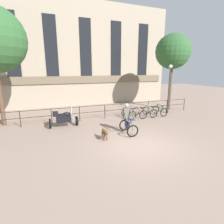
# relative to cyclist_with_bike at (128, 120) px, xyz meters

# --- Properties ---
(ground_plane) EXTENTS (60.00, 60.00, 0.00)m
(ground_plane) POSITION_rel_cyclist_with_bike_xyz_m (-0.21, -1.83, -0.76)
(ground_plane) COLOR gray
(canal_railing) EXTENTS (15.05, 0.05, 1.05)m
(canal_railing) POSITION_rel_cyclist_with_bike_xyz_m (-0.21, 3.37, -0.05)
(canal_railing) COLOR #232326
(canal_railing) RESTS_ON ground_plane
(building_facade) EXTENTS (18.00, 0.72, 9.91)m
(building_facade) POSITION_rel_cyclist_with_bike_xyz_m (-0.21, 9.16, 4.17)
(building_facade) COLOR gray
(building_facade) RESTS_ON ground_plane
(cyclist_with_bike) EXTENTS (0.73, 1.20, 1.70)m
(cyclist_with_bike) POSITION_rel_cyclist_with_bike_xyz_m (0.00, 0.00, 0.00)
(cyclist_with_bike) COLOR black
(cyclist_with_bike) RESTS_ON ground_plane
(dog) EXTENTS (0.26, 0.91, 0.57)m
(dog) POSITION_rel_cyclist_with_bike_xyz_m (-1.54, -0.49, -0.37)
(dog) COLOR brown
(dog) RESTS_ON ground_plane
(parked_motorcycle) EXTENTS (1.77, 0.63, 1.35)m
(parked_motorcycle) POSITION_rel_cyclist_with_bike_xyz_m (-3.29, 2.45, -0.20)
(parked_motorcycle) COLOR black
(parked_motorcycle) RESTS_ON ground_plane
(parked_bicycle_near_lamp) EXTENTS (0.74, 1.16, 0.86)m
(parked_bicycle_near_lamp) POSITION_rel_cyclist_with_bike_xyz_m (1.44, 2.72, -0.41)
(parked_bicycle_near_lamp) COLOR black
(parked_bicycle_near_lamp) RESTS_ON ground_plane
(parked_bicycle_mid_left) EXTENTS (0.69, 1.13, 0.86)m
(parked_bicycle_mid_left) POSITION_rel_cyclist_with_bike_xyz_m (2.36, 2.72, -0.41)
(parked_bicycle_mid_left) COLOR black
(parked_bicycle_mid_left) RESTS_ON ground_plane
(parked_bicycle_mid_right) EXTENTS (0.69, 1.13, 0.86)m
(parked_bicycle_mid_right) POSITION_rel_cyclist_with_bike_xyz_m (3.29, 2.72, -0.41)
(parked_bicycle_mid_right) COLOR black
(parked_bicycle_mid_right) RESTS_ON ground_plane
(parked_bicycle_far_end) EXTENTS (0.69, 1.13, 0.86)m
(parked_bicycle_far_end) POSITION_rel_cyclist_with_bike_xyz_m (4.21, 2.72, -0.41)
(parked_bicycle_far_end) COLOR black
(parked_bicycle_far_end) RESTS_ON ground_plane
(street_lamp) EXTENTS (0.28, 0.28, 3.94)m
(street_lamp) POSITION_rel_cyclist_with_bike_xyz_m (5.27, 3.11, 1.46)
(street_lamp) COLOR #2D382D
(street_lamp) RESTS_ON ground_plane
(tree_canalside_right) EXTENTS (2.96, 2.96, 6.55)m
(tree_canalside_right) POSITION_rel_cyclist_with_bike_xyz_m (6.32, 4.25, 4.27)
(tree_canalside_right) COLOR brown
(tree_canalside_right) RESTS_ON ground_plane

